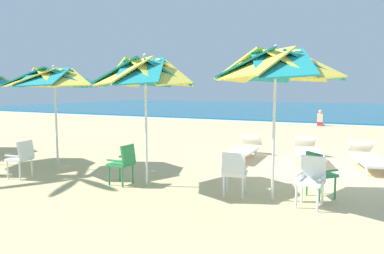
{
  "coord_description": "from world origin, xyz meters",
  "views": [
    {
      "loc": [
        0.54,
        -9.08,
        2.0
      ],
      "look_at": [
        -3.47,
        -0.67,
        1.0
      ],
      "focal_mm": 31.85,
      "sensor_mm": 36.0,
      "label": 1
    }
  ],
  "objects": [
    {
      "name": "beach_umbrella_1",
      "position": [
        -3.32,
        -3.18,
        2.34
      ],
      "size": [
        2.15,
        2.15,
        2.75
      ],
      "color": "silver",
      "rests_on": "ground"
    },
    {
      "name": "beach_umbrella_2",
      "position": [
        -6.23,
        -2.85,
        2.29
      ],
      "size": [
        2.37,
        2.37,
        2.63
      ],
      "color": "silver",
      "rests_on": "ground"
    },
    {
      "name": "sun_lounger_0",
      "position": [
        0.94,
        0.66,
        0.28
      ],
      "size": [
        1.07,
        2.23,
        0.62
      ],
      "color": "white",
      "rests_on": "ground"
    },
    {
      "name": "plastic_chair_4",
      "position": [
        -6.25,
        -3.87,
        0.5
      ],
      "size": [
        0.51,
        0.49,
        0.87
      ],
      "color": "white",
      "rests_on": "ground"
    },
    {
      "name": "plastic_chair_0",
      "position": [
        -1.43,
        -3.1,
        0.5
      ],
      "size": [
        0.5,
        0.52,
        0.87
      ],
      "color": "white",
      "rests_on": "ground"
    },
    {
      "name": "sea",
      "position": [
        0.0,
        30.83,
        0.05
      ],
      "size": [
        80.0,
        36.0,
        0.1
      ],
      "primitive_type": "cube",
      "color": "#19607F",
      "rests_on": "ground"
    },
    {
      "name": "sun_lounger_2",
      "position": [
        -2.35,
        0.54,
        0.28
      ],
      "size": [
        0.67,
        2.15,
        0.62
      ],
      "color": "white",
      "rests_on": "ground"
    },
    {
      "name": "beach_umbrella_0",
      "position": [
        -0.73,
        -3.01,
        2.41
      ],
      "size": [
        2.32,
        2.32,
        2.8
      ],
      "color": "silver",
      "rests_on": "ground"
    },
    {
      "name": "plastic_chair_2",
      "position": [
        -0.01,
        -2.47,
        0.5
      ],
      "size": [
        0.63,
        0.63,
        0.87
      ],
      "color": "#2D8C4C",
      "rests_on": "ground"
    },
    {
      "name": "sun_lounger_1",
      "position": [
        -0.57,
        0.97,
        0.28
      ],
      "size": [
        1.12,
        2.23,
        0.62
      ],
      "color": "white",
      "rests_on": "ground"
    },
    {
      "name": "beachgoer_seated",
      "position": [
        -1.19,
        11.65,
        0.29
      ],
      "size": [
        0.3,
        0.93,
        0.92
      ],
      "color": "red",
      "rests_on": "ground"
    },
    {
      "name": "surf_foam",
      "position": [
        0.0,
        12.53,
        0.01
      ],
      "size": [
        80.0,
        0.7,
        0.01
      ],
      "primitive_type": "cube",
      "color": "white",
      "rests_on": "ground"
    },
    {
      "name": "ground_plane",
      "position": [
        0.0,
        0.0,
        0.0
      ],
      "size": [
        80.0,
        80.0,
        0.0
      ],
      "primitive_type": "plane",
      "color": "#D3B784"
    },
    {
      "name": "plastic_chair_3",
      "position": [
        -3.83,
        -3.31,
        0.5
      ],
      "size": [
        0.48,
        0.45,
        0.87
      ],
      "color": "#2D8C4C",
      "rests_on": "ground"
    },
    {
      "name": "plastic_chair_1",
      "position": [
        -0.08,
        -3.01,
        0.5
      ],
      "size": [
        0.49,
        0.52,
        0.87
      ],
      "color": "white",
      "rests_on": "ground"
    }
  ]
}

